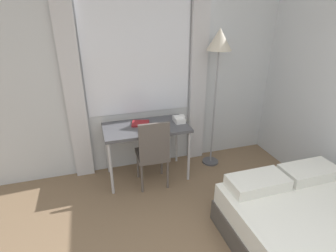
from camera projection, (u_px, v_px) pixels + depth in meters
wall_back_with_window at (147, 76)px, 3.57m from camera, size 4.83×0.13×2.70m
desk at (146, 131)px, 3.47m from camera, size 1.12×0.59×0.77m
desk_chair at (153, 151)px, 3.33m from camera, size 0.41×0.41×0.96m
standing_lamp at (219, 49)px, 3.39m from camera, size 0.33×0.33×1.97m
telephone at (179, 119)px, 3.56m from camera, size 0.15×0.18×0.09m
book at (141, 123)px, 3.50m from camera, size 0.27×0.25×0.02m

